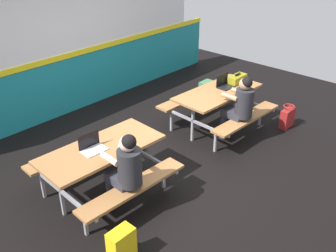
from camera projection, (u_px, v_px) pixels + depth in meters
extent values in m
cube|color=black|center=(166.00, 155.00, 6.26)|extent=(10.00, 10.00, 0.02)
cube|color=teal|center=(71.00, 84.00, 7.50)|extent=(8.00, 0.12, 1.10)
cube|color=yellow|center=(69.00, 55.00, 7.17)|extent=(8.00, 0.03, 0.10)
cube|color=silver|center=(62.00, 14.00, 6.86)|extent=(6.72, 0.12, 1.40)
cube|color=#9E6B3D|center=(101.00, 149.00, 5.04)|extent=(1.71, 0.83, 0.04)
cube|color=#9E6B3D|center=(133.00, 187.00, 4.78)|extent=(1.61, 0.35, 0.04)
cube|color=#9E6B3D|center=(77.00, 150.00, 5.57)|extent=(1.61, 0.35, 0.04)
cube|color=gray|center=(61.00, 193.00, 4.81)|extent=(0.04, 0.04, 0.70)
cube|color=gray|center=(61.00, 191.00, 4.79)|extent=(0.11, 1.55, 0.04)
cube|color=gray|center=(85.00, 222.00, 4.56)|extent=(0.04, 0.04, 0.41)
cube|color=gray|center=(43.00, 185.00, 5.19)|extent=(0.04, 0.04, 0.41)
cube|color=gray|center=(140.00, 153.00, 5.63)|extent=(0.04, 0.04, 0.70)
cube|color=gray|center=(140.00, 151.00, 5.61)|extent=(0.11, 1.55, 0.04)
cube|color=gray|center=(164.00, 176.00, 5.38)|extent=(0.04, 0.04, 0.41)
cube|color=gray|center=(119.00, 149.00, 6.01)|extent=(0.04, 0.04, 0.41)
cube|color=#9E6B3D|center=(218.00, 92.00, 6.72)|extent=(1.71, 0.83, 0.04)
cube|color=#9E6B3D|center=(246.00, 118.00, 6.46)|extent=(1.61, 0.35, 0.04)
cube|color=#9E6B3D|center=(191.00, 97.00, 7.25)|extent=(1.61, 0.35, 0.04)
cube|color=gray|center=(193.00, 123.00, 6.49)|extent=(0.04, 0.04, 0.70)
cube|color=gray|center=(193.00, 121.00, 6.47)|extent=(0.11, 1.55, 0.04)
cube|color=gray|center=(215.00, 141.00, 6.24)|extent=(0.04, 0.04, 0.41)
cube|color=gray|center=(171.00, 121.00, 6.87)|extent=(0.04, 0.04, 0.41)
cube|color=gray|center=(238.00, 100.00, 7.31)|extent=(0.04, 0.04, 0.70)
cube|color=gray|center=(239.00, 98.00, 7.29)|extent=(0.11, 1.55, 0.04)
cube|color=gray|center=(260.00, 115.00, 7.06)|extent=(0.04, 0.04, 0.41)
cube|color=gray|center=(217.00, 99.00, 7.69)|extent=(0.04, 0.04, 0.41)
cylinder|color=#2D2D38|center=(111.00, 193.00, 5.00)|extent=(0.11, 0.11, 0.45)
cylinder|color=#2D2D38|center=(121.00, 187.00, 5.12)|extent=(0.11, 0.11, 0.45)
cube|color=#2D2D38|center=(122.00, 178.00, 4.83)|extent=(0.32, 0.39, 0.12)
cylinder|color=#26262B|center=(130.00, 167.00, 4.61)|extent=(0.30, 0.30, 0.48)
cylinder|color=beige|center=(110.00, 159.00, 4.60)|extent=(0.09, 0.30, 0.08)
cylinder|color=beige|center=(128.00, 150.00, 4.78)|extent=(0.09, 0.30, 0.08)
sphere|color=beige|center=(127.00, 144.00, 4.46)|extent=(0.20, 0.20, 0.20)
sphere|color=black|center=(129.00, 142.00, 4.43)|extent=(0.18, 0.18, 0.18)
cylinder|color=#2D2D38|center=(223.00, 126.00, 6.63)|extent=(0.11, 0.11, 0.45)
cylinder|color=#2D2D38|center=(229.00, 123.00, 6.74)|extent=(0.11, 0.11, 0.45)
cube|color=#2D2D38|center=(234.00, 113.00, 6.46)|extent=(0.32, 0.39, 0.12)
cylinder|color=#26262B|center=(244.00, 103.00, 6.24)|extent=(0.30, 0.30, 0.48)
cylinder|color=#A57A5B|center=(230.00, 97.00, 6.23)|extent=(0.09, 0.30, 0.08)
cylinder|color=#A57A5B|center=(240.00, 92.00, 6.40)|extent=(0.09, 0.30, 0.08)
sphere|color=#A57A5B|center=(245.00, 84.00, 6.09)|extent=(0.20, 0.20, 0.20)
sphere|color=black|center=(247.00, 83.00, 6.06)|extent=(0.18, 0.18, 0.18)
cube|color=silver|center=(94.00, 150.00, 4.96)|extent=(0.33, 0.23, 0.01)
cube|color=black|center=(89.00, 140.00, 4.97)|extent=(0.32, 0.02, 0.21)
cube|color=black|center=(226.00, 87.00, 6.85)|extent=(0.33, 0.23, 0.01)
cube|color=black|center=(222.00, 80.00, 6.87)|extent=(0.32, 0.02, 0.21)
cube|color=olive|center=(237.00, 79.00, 7.03)|extent=(0.40, 0.18, 0.14)
cube|color=black|center=(238.00, 74.00, 6.98)|extent=(0.16, 0.02, 0.02)
cube|color=#3F724C|center=(206.00, 91.00, 8.01)|extent=(0.30, 0.18, 0.44)
cube|color=#3F724C|center=(202.00, 93.00, 8.11)|extent=(0.21, 0.04, 0.19)
cube|color=maroon|center=(287.00, 118.00, 7.02)|extent=(0.34, 0.14, 0.36)
torus|color=maroon|center=(289.00, 106.00, 6.90)|extent=(0.21, 0.21, 0.02)
cube|color=yellow|center=(122.00, 246.00, 4.20)|extent=(0.30, 0.18, 0.44)
cube|color=yellow|center=(116.00, 246.00, 4.29)|extent=(0.21, 0.04, 0.19)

